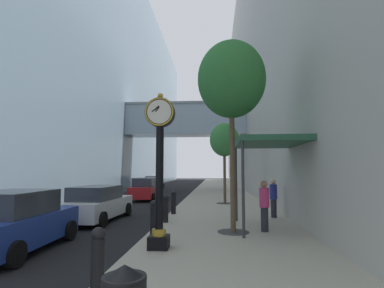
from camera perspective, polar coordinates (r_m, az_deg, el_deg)
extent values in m
plane|color=black|center=(29.20, -0.08, -9.59)|extent=(110.00, 110.00, 0.00)
cube|color=#ADA593|center=(32.10, 5.36, -9.04)|extent=(5.55, 80.00, 0.14)
cube|color=#849EB2|center=(36.72, -18.66, 13.03)|extent=(9.00, 80.00, 27.10)
cube|color=#93A8B7|center=(32.27, -1.15, 4.45)|extent=(13.32, 3.20, 3.18)
cube|color=gray|center=(32.60, -1.14, 7.41)|extent=(13.32, 3.40, 0.24)
cube|color=#B7B2A8|center=(34.79, 17.60, 13.95)|extent=(9.00, 80.00, 27.00)
cube|color=black|center=(8.61, -6.42, -18.31)|extent=(0.55, 0.55, 0.35)
cylinder|color=gold|center=(8.55, -6.40, -16.58)|extent=(0.39, 0.38, 0.18)
cylinder|color=black|center=(8.38, -6.30, -6.40)|extent=(0.22, 0.22, 2.84)
cylinder|color=black|center=(8.54, -6.18, 6.04)|extent=(0.84, 0.28, 0.84)
torus|color=gold|center=(8.39, -6.37, 6.24)|extent=(0.82, 0.05, 0.82)
cylinder|color=silver|center=(8.39, -6.37, 6.24)|extent=(0.69, 0.01, 0.69)
cylinder|color=silver|center=(8.68, -5.99, 5.85)|extent=(0.69, 0.01, 0.69)
sphere|color=gold|center=(8.65, -6.14, 9.24)|extent=(0.16, 0.16, 0.16)
cube|color=black|center=(8.41, -6.72, 6.68)|extent=(0.13, 0.01, 0.15)
cube|color=black|center=(8.42, -7.06, 6.77)|extent=(0.22, 0.01, 0.18)
cylinder|color=black|center=(5.84, -17.79, -21.49)|extent=(0.24, 0.24, 0.95)
sphere|color=black|center=(5.71, -17.64, -16.29)|extent=(0.25, 0.25, 0.25)
cylinder|color=black|center=(10.29, -7.43, -14.41)|extent=(0.24, 0.24, 0.95)
sphere|color=black|center=(10.21, -7.39, -11.42)|extent=(0.25, 0.25, 0.25)
cylinder|color=black|center=(12.59, -5.15, -12.71)|extent=(0.24, 0.24, 0.95)
sphere|color=black|center=(12.53, -5.13, -10.26)|extent=(0.25, 0.25, 0.25)
cylinder|color=black|center=(14.91, -3.59, -11.53)|extent=(0.24, 0.24, 0.95)
sphere|color=black|center=(14.86, -3.58, -9.46)|extent=(0.25, 0.25, 0.25)
cylinder|color=#333335|center=(10.79, 7.99, -16.47)|extent=(1.10, 1.10, 0.02)
cylinder|color=brown|center=(10.57, 7.84, -4.43)|extent=(0.18, 0.18, 4.52)
ellipsoid|color=#2D7033|center=(11.07, 7.63, 12.27)|extent=(2.46, 2.46, 2.83)
cylinder|color=#333335|center=(19.66, 6.39, -11.31)|extent=(1.10, 1.10, 0.02)
cylinder|color=brown|center=(19.55, 6.34, -6.31)|extent=(0.18, 0.18, 3.45)
ellipsoid|color=#387F3D|center=(19.65, 6.27, 0.83)|extent=(1.92, 1.92, 2.21)
cone|color=black|center=(3.82, -12.94, -22.89)|extent=(0.53, 0.53, 0.16)
cylinder|color=#23232D|center=(14.27, 15.53, -11.89)|extent=(0.35, 0.35, 0.83)
cylinder|color=navy|center=(14.20, 15.45, -8.89)|extent=(0.46, 0.46, 0.67)
sphere|color=beige|center=(14.17, 15.41, -7.02)|extent=(0.25, 0.25, 0.25)
cylinder|color=#23232D|center=(11.01, 13.86, -13.97)|extent=(0.29, 0.29, 0.84)
cylinder|color=#C6336B|center=(10.91, 13.77, -10.01)|extent=(0.39, 0.39, 0.68)
sphere|color=#9E7556|center=(10.88, 13.72, -7.54)|extent=(0.26, 0.26, 0.26)
cube|color=#235138|center=(11.53, 14.54, 0.31)|extent=(2.40, 3.60, 0.20)
cylinder|color=#333338|center=(9.76, 9.85, -8.23)|extent=(0.10, 0.10, 3.20)
cylinder|color=#333338|center=(12.95, 8.53, -7.46)|extent=(0.10, 0.10, 3.20)
cube|color=silver|center=(14.43, -17.77, -11.58)|extent=(1.94, 4.62, 0.75)
cube|color=#282D38|center=(14.16, -18.08, -9.00)|extent=(1.66, 2.60, 0.62)
cylinder|color=black|center=(16.23, -18.45, -11.80)|extent=(0.24, 0.65, 0.64)
cylinder|color=black|center=(15.58, -12.33, -12.24)|extent=(0.24, 0.65, 0.64)
cylinder|color=black|center=(13.50, -24.13, -13.04)|extent=(0.24, 0.65, 0.64)
cylinder|color=black|center=(12.71, -16.96, -13.78)|extent=(0.24, 0.65, 0.64)
cube|color=#AD191E|center=(23.39, -8.85, -9.09)|extent=(1.76, 4.35, 0.83)
cube|color=#282D38|center=(23.14, -8.96, -7.31)|extent=(1.53, 2.44, 0.68)
cylinder|color=black|center=(25.05, -9.95, -9.53)|extent=(0.23, 0.64, 0.64)
cylinder|color=black|center=(24.66, -6.07, -9.64)|extent=(0.23, 0.64, 0.64)
cylinder|color=black|center=(22.23, -11.97, -10.07)|extent=(0.23, 0.64, 0.64)
cylinder|color=black|center=(21.79, -7.61, -10.23)|extent=(0.23, 0.64, 0.64)
cube|color=navy|center=(10.03, -31.00, -13.86)|extent=(1.99, 4.11, 0.83)
cube|color=#282D38|center=(9.77, -31.46, -9.76)|extent=(1.71, 2.32, 0.68)
cylinder|color=black|center=(11.72, -31.13, -14.03)|extent=(0.24, 0.65, 0.64)
cylinder|color=black|center=(10.82, -22.59, -15.18)|extent=(0.24, 0.65, 0.64)
cylinder|color=black|center=(8.46, -31.02, -17.83)|extent=(0.24, 0.65, 0.64)
cube|color=slate|center=(36.33, -7.37, -7.72)|extent=(1.72, 4.38, 0.76)
cube|color=#282D38|center=(36.09, -7.43, -6.68)|extent=(1.51, 2.46, 0.62)
cylinder|color=black|center=(37.98, -8.19, -8.02)|extent=(0.22, 0.64, 0.64)
cylinder|color=black|center=(37.64, -5.61, -8.07)|extent=(0.22, 0.64, 0.64)
cylinder|color=black|center=(35.08, -9.26, -8.25)|extent=(0.22, 0.64, 0.64)
cylinder|color=black|center=(34.71, -6.48, -8.31)|extent=(0.22, 0.64, 0.64)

